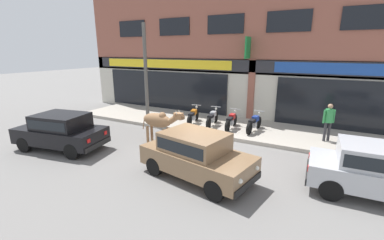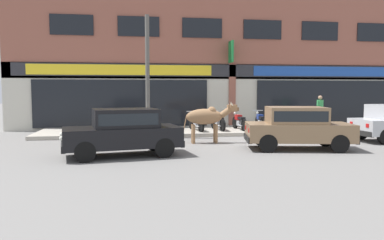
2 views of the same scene
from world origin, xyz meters
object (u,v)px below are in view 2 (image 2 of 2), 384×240
(car_2, at_px, (297,126))
(motorcycle_3, at_px, (261,121))
(motorcycle_2, at_px, (239,122))
(motorcycle_1, at_px, (218,122))
(motorcycle_0, at_px, (196,122))
(pedestrian, at_px, (320,108))
(cow, at_px, (207,117))
(car_1, at_px, (123,130))
(utility_pole, at_px, (148,75))

(car_2, relative_size, motorcycle_3, 2.10)
(car_2, height_order, motorcycle_2, car_2)
(motorcycle_1, xyz_separation_m, motorcycle_2, (1.03, -0.05, 0.00))
(motorcycle_0, distance_m, motorcycle_1, 1.05)
(motorcycle_2, relative_size, pedestrian, 1.13)
(cow, bearing_deg, motorcycle_0, 88.63)
(motorcycle_0, relative_size, motorcycle_2, 0.99)
(car_2, bearing_deg, motorcycle_0, 118.72)
(motorcycle_2, bearing_deg, pedestrian, 2.73)
(motorcycle_2, bearing_deg, car_2, -82.85)
(car_1, bearing_deg, motorcycle_0, 59.23)
(cow, xyz_separation_m, motorcycle_1, (1.12, 3.05, -0.46))
(car_1, xyz_separation_m, motorcycle_0, (3.17, 5.32, -0.26))
(cow, height_order, motorcycle_3, cow)
(motorcycle_3, xyz_separation_m, pedestrian, (3.06, 0.06, 0.60))
(car_2, bearing_deg, cow, 144.43)
(car_1, bearing_deg, utility_pole, 78.21)
(car_2, xyz_separation_m, utility_pole, (-4.95, 4.01, 1.86))
(motorcycle_0, relative_size, motorcycle_3, 0.99)
(pedestrian, height_order, utility_pole, utility_pole)
(motorcycle_2, relative_size, motorcycle_3, 1.00)
(cow, height_order, pedestrian, pedestrian)
(utility_pole, bearing_deg, car_2, -39.04)
(cow, distance_m, motorcycle_3, 4.53)
(car_1, relative_size, utility_pole, 0.76)
(car_1, height_order, pedestrian, pedestrian)
(pedestrian, bearing_deg, motorcycle_3, -178.90)
(motorcycle_3, height_order, utility_pole, utility_pole)
(motorcycle_2, distance_m, pedestrian, 4.20)
(car_2, xyz_separation_m, pedestrian, (3.53, 5.18, 0.33))
(car_1, xyz_separation_m, motorcycle_3, (6.33, 5.51, -0.26))
(cow, bearing_deg, motorcycle_2, 54.42)
(motorcycle_1, relative_size, utility_pole, 0.36)
(utility_pole, bearing_deg, car_1, -101.79)
(car_2, relative_size, motorcycle_0, 2.12)
(motorcycle_0, relative_size, motorcycle_1, 0.99)
(cow, bearing_deg, pedestrian, 26.91)
(utility_pole, bearing_deg, motorcycle_2, 12.63)
(car_1, height_order, motorcycle_2, car_1)
(motorcycle_0, bearing_deg, cow, -91.37)
(car_1, height_order, utility_pole, utility_pole)
(cow, xyz_separation_m, pedestrian, (6.30, 3.20, 0.14))
(motorcycle_0, height_order, pedestrian, pedestrian)
(motorcycle_2, bearing_deg, motorcycle_1, 177.34)
(car_2, xyz_separation_m, motorcycle_2, (-0.62, 4.98, -0.26))
(car_2, xyz_separation_m, motorcycle_3, (0.47, 5.12, -0.26))
(motorcycle_1, bearing_deg, motorcycle_0, -174.47)
(motorcycle_0, height_order, motorcycle_1, same)
(motorcycle_1, xyz_separation_m, utility_pole, (-3.29, -1.02, 2.12))
(motorcycle_1, bearing_deg, car_2, -71.81)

